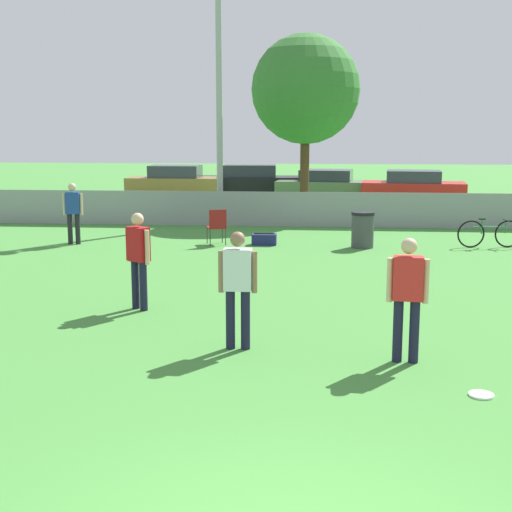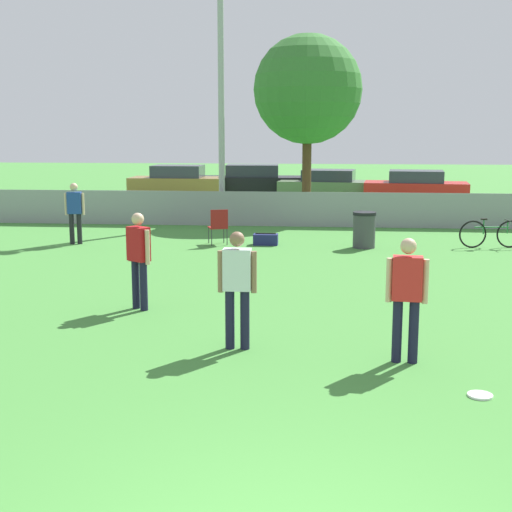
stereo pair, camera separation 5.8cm
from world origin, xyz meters
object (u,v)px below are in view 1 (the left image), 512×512
tree_near_pole (306,90)px  player_receiver_white (238,282)px  spectator_in_blue (73,209)px  player_thrower_red (407,292)px  light_pole (219,66)px  frisbee_disc (481,395)px  folding_chair_sideline (217,225)px  parked_car_dark (250,181)px  parked_car_tan (176,182)px  parked_car_red (413,187)px  trash_bin (363,230)px  bicycle_sideline (490,233)px  player_defender_red (138,254)px  gear_bag_sideline (264,239)px  parked_car_olive (326,185)px

tree_near_pole → player_receiver_white: bearing=-92.1°
spectator_in_blue → player_thrower_red: bearing=121.4°
light_pole → frisbee_disc: bearing=-71.3°
tree_near_pole → folding_chair_sideline: bearing=-108.2°
tree_near_pole → parked_car_dark: (-2.65, 7.33, -3.69)m
parked_car_tan → parked_car_red: bearing=-6.8°
player_receiver_white → trash_bin: player_receiver_white is taller
bicycle_sideline → trash_bin: trash_bin is taller
light_pole → trash_bin: bearing=-47.3°
spectator_in_blue → parked_car_tan: 13.24m
player_defender_red → frisbee_disc: bearing=0.1°
parked_car_dark → parked_car_red: 7.45m
player_thrower_red → tree_near_pole: bearing=101.7°
player_thrower_red → trash_bin: (-0.03, 9.32, -0.49)m
parked_car_dark → parked_car_red: parked_car_dark is taller
folding_chair_sideline → trash_bin: 3.84m
trash_bin → gear_bag_sideline: bearing=175.1°
light_pole → tree_near_pole: 3.42m
frisbee_disc → trash_bin: trash_bin is taller
player_defender_red → bicycle_sideline: player_defender_red is taller
parked_car_olive → parked_car_red: parked_car_red is taller
frisbee_disc → player_thrower_red: bearing=122.4°
player_receiver_white → frisbee_disc: (3.01, -1.54, -0.94)m
folding_chair_sideline → trash_bin: bearing=158.2°
player_receiver_white → parked_car_dark: bearing=95.2°
parked_car_dark → parked_car_olive: parked_car_dark is taller
gear_bag_sideline → parked_car_dark: bearing=97.1°
player_receiver_white → player_thrower_red: 2.30m
player_thrower_red → parked_car_red: bearing=88.3°
gear_bag_sideline → parked_car_tan: size_ratio=0.15×
spectator_in_blue → gear_bag_sideline: 5.17m
spectator_in_blue → parked_car_dark: bearing=-111.9°
bicycle_sideline → parked_car_olive: 13.13m
tree_near_pole → player_defender_red: bearing=-100.4°
light_pole → frisbee_disc: size_ratio=29.35×
player_defender_red → parked_car_tan: 20.30m
parked_car_red → spectator_in_blue: bearing=-125.2°
light_pole → spectator_in_blue: light_pole is taller
frisbee_disc → parked_car_dark: 25.07m
spectator_in_blue → bicycle_sideline: bearing=173.5°
folding_chair_sideline → parked_car_dark: 13.95m
player_defender_red → trash_bin: 8.06m
spectator_in_blue → parked_car_olive: (6.83, 12.85, -0.29)m
parked_car_tan → parked_car_red: parked_car_tan is taller
light_pole → player_receiver_white: light_pole is taller
player_receiver_white → parked_car_red: player_receiver_white is taller
player_receiver_white → frisbee_disc: player_receiver_white is taller
player_defender_red → gear_bag_sideline: size_ratio=2.56×
light_pole → trash_bin: (4.40, -4.78, -4.57)m
folding_chair_sideline → parked_car_red: parked_car_red is taller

